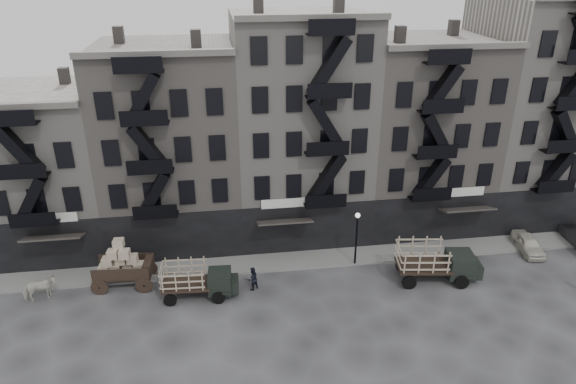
{
  "coord_description": "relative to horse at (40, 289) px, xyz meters",
  "views": [
    {
      "loc": [
        -6.5,
        -28.48,
        20.62
      ],
      "look_at": [
        -1.76,
        4.0,
        5.59
      ],
      "focal_mm": 32.0,
      "sensor_mm": 36.0,
      "label": 1
    }
  ],
  "objects": [
    {
      "name": "car_east",
      "position": [
        35.23,
        1.16,
        -0.25
      ],
      "size": [
        1.97,
        3.88,
        1.26
      ],
      "primitive_type": "imported",
      "rotation": [
        0.0,
        0.0,
        -0.13
      ],
      "color": "beige",
      "rests_on": "ground"
    },
    {
      "name": "sidewalk",
      "position": [
        18.58,
        2.31,
        -0.81
      ],
      "size": [
        55.0,
        2.5,
        0.15
      ],
      "primitive_type": "cube",
      "color": "slate",
      "rests_on": "ground"
    },
    {
      "name": "building_center",
      "position": [
        18.58,
        8.38,
        7.62
      ],
      "size": [
        10.0,
        11.35,
        18.2
      ],
      "color": "#99948D",
      "rests_on": "ground"
    },
    {
      "name": "building_mideast",
      "position": [
        28.58,
        8.39,
        6.62
      ],
      "size": [
        10.0,
        11.35,
        16.2
      ],
      "color": "slate",
      "rests_on": "ground"
    },
    {
      "name": "ground",
      "position": [
        18.58,
        -1.44,
        -0.88
      ],
      "size": [
        140.0,
        140.0,
        0.0
      ],
      "primitive_type": "plane",
      "color": "#38383A",
      "rests_on": "ground"
    },
    {
      "name": "building_east",
      "position": [
        38.58,
        8.38,
        8.12
      ],
      "size": [
        10.0,
        11.35,
        19.2
      ],
      "color": "#99948D",
      "rests_on": "ground"
    },
    {
      "name": "pedestrian_mid",
      "position": [
        13.89,
        -0.77,
        -0.04
      ],
      "size": [
        1.04,
        0.99,
        1.69
      ],
      "primitive_type": "imported",
      "rotation": [
        0.0,
        0.0,
        3.74
      ],
      "color": "black",
      "rests_on": "ground"
    },
    {
      "name": "wagon",
      "position": [
        5.14,
        1.0,
        1.09
      ],
      "size": [
        4.23,
        2.49,
        3.45
      ],
      "rotation": [
        0.0,
        0.0,
        -0.07
      ],
      "color": "black",
      "rests_on": "ground"
    },
    {
      "name": "stake_truck_west",
      "position": [
        10.24,
        -1.02,
        0.54
      ],
      "size": [
        5.08,
        2.34,
        2.49
      ],
      "rotation": [
        0.0,
        0.0,
        -0.07
      ],
      "color": "black",
      "rests_on": "ground"
    },
    {
      "name": "building_midwest",
      "position": [
        8.58,
        8.39,
        6.62
      ],
      "size": [
        10.0,
        11.35,
        16.2
      ],
      "color": "slate",
      "rests_on": "ground"
    },
    {
      "name": "lamp_post",
      "position": [
        21.58,
        1.16,
        1.9
      ],
      "size": [
        0.36,
        0.36,
        4.28
      ],
      "color": "black",
      "rests_on": "ground"
    },
    {
      "name": "stake_truck_east",
      "position": [
        26.59,
        -1.46,
        0.76
      ],
      "size": [
        5.96,
        3.01,
        2.88
      ],
      "rotation": [
        0.0,
        0.0,
        -0.14
      ],
      "color": "black",
      "rests_on": "ground"
    },
    {
      "name": "horse",
      "position": [
        0.0,
        0.0,
        0.0
      ],
      "size": [
        2.28,
        1.58,
        1.76
      ],
      "primitive_type": "imported",
      "rotation": [
        0.0,
        0.0,
        1.9
      ],
      "color": "beige",
      "rests_on": "ground"
    },
    {
      "name": "building_west",
      "position": [
        -1.42,
        8.39,
        5.12
      ],
      "size": [
        10.0,
        11.35,
        13.2
      ],
      "color": "#99948D",
      "rests_on": "ground"
    }
  ]
}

